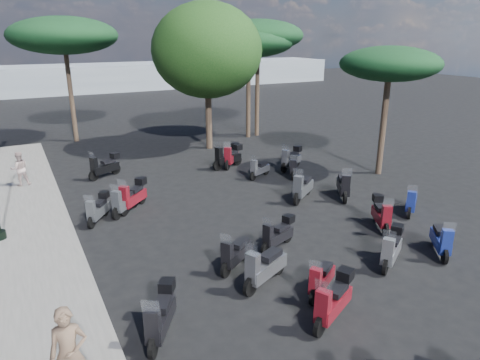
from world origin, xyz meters
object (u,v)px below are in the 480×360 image
scooter_7 (321,280)px  pine_0 (249,42)px  scooter_16 (441,241)px  scooter_25 (291,159)px  scooter_20 (228,157)px  scooter_19 (259,169)px  scooter_14 (231,156)px  scooter_8 (264,268)px  scooter_13 (302,188)px  scooter_9 (133,196)px  broadleaf_tree (207,51)px  scooter_3 (236,254)px  scooter_10 (105,167)px  scooter_4 (98,209)px  scooter_5 (125,202)px  scooter_17 (391,249)px  scooter_23 (381,215)px  woman (69,354)px  scooter_12 (278,235)px  pine_2 (64,36)px  pine_1 (258,36)px  scooter_18 (343,186)px  scooter_2 (161,317)px  scooter_11 (333,301)px  scooter_26 (294,167)px  pedestrian_far (20,169)px  pine_3 (390,64)px  scooter_24 (411,202)px

scooter_7 → pine_0: size_ratio=0.19×
scooter_16 → scooter_25: (1.03, 9.36, 0.07)m
scooter_20 → scooter_19: bearing=-179.0°
pine_0 → scooter_14: bearing=-126.6°
scooter_8 → scooter_13: scooter_13 is taller
scooter_9 → broadleaf_tree: 10.85m
scooter_3 → scooter_10: size_ratio=0.88×
scooter_4 → scooter_16: size_ratio=0.99×
scooter_5 → scooter_17: (5.83, -7.37, 0.04)m
scooter_8 → scooter_23: size_ratio=1.16×
woman → scooter_13: 11.44m
woman → scooter_12: woman is taller
scooter_17 → pine_2: size_ratio=0.20×
pine_0 → pine_1: (0.74, 0.14, 0.34)m
scooter_8 → scooter_13: bearing=-69.2°
scooter_12 → scooter_23: (3.93, -0.43, 0.03)m
scooter_17 → scooter_23: scooter_17 is taller
scooter_18 → scooter_7: bearing=78.3°
scooter_2 → pine_1: (12.01, 16.38, 5.77)m
scooter_23 → pine_0: 15.64m
scooter_8 → scooter_11: scooter_8 is taller
woman → scooter_4: woman is taller
scooter_19 → scooter_20: bearing=-9.4°
scooter_25 → broadleaf_tree: broadleaf_tree is taller
scooter_9 → broadleaf_tree: bearing=-86.0°
scooter_13 → scooter_20: scooter_13 is taller
scooter_26 → scooter_11: bearing=97.5°
scooter_5 → pine_0: size_ratio=0.19×
scooter_8 → scooter_14: scooter_8 is taller
pine_0 → scooter_18: bearing=-100.0°
scooter_2 → scooter_10: bearing=-62.6°
scooter_13 → scooter_23: bearing=158.6°
scooter_4 → scooter_9: 1.51m
scooter_11 → scooter_4: bearing=-2.2°
scooter_14 → scooter_19: 2.29m
pedestrian_far → scooter_3: (5.04, -10.33, -0.44)m
scooter_3 → scooter_10: 10.31m
scooter_26 → pine_3: 6.24m
scooter_20 → scooter_11: bearing=150.3°
scooter_24 → pine_3: bearing=-68.9°
scooter_24 → scooter_18: bearing=-11.8°
scooter_24 → scooter_9: bearing=22.5°
scooter_2 → scooter_4: scooter_2 is taller
scooter_9 → scooter_7: bearing=154.6°
scooter_4 → scooter_26: 9.15m
scooter_20 → pine_0: 8.84m
scooter_23 → pine_1: (3.57, 14.53, 5.79)m
scooter_13 → scooter_3: bearing=90.9°
scooter_11 → broadleaf_tree: 17.35m
scooter_17 → scooter_11: bearing=79.7°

